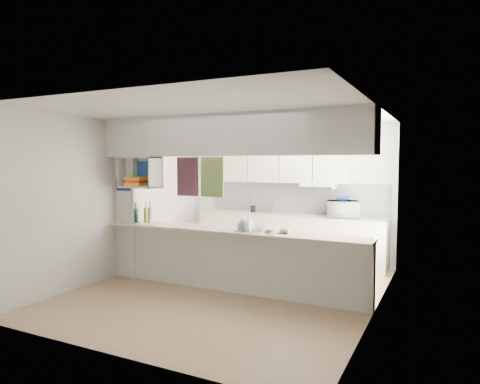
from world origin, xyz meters
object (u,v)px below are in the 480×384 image
Objects in this scene: bowl at (343,199)px; dish_rack at (249,226)px; wine_bottles at (144,215)px; microwave at (343,209)px.

bowl reaches higher than dish_rack.
dish_rack is (-0.84, -2.14, -0.25)m from bowl.
dish_rack is 1.90m from wine_bottles.
wine_bottles is (-2.76, -2.09, -0.02)m from microwave.
microwave is 3.47m from wine_bottles.
microwave is 1.34× the size of dish_rack.
wine_bottles is at bearing 19.33° from microwave.
bowl is 2.32m from dish_rack.
wine_bottles is at bearing -142.47° from bowl.
bowl is at bearing 63.04° from dish_rack.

